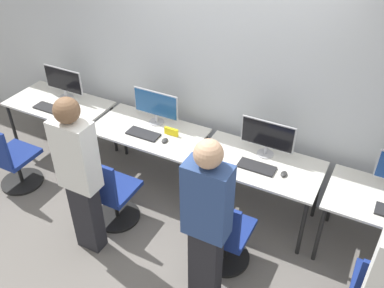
{
  "coord_description": "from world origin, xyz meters",
  "views": [
    {
      "loc": [
        1.57,
        -2.89,
        3.31
      ],
      "look_at": [
        0.0,
        0.14,
        0.86
      ],
      "focal_mm": 40.0,
      "sensor_mm": 36.0,
      "label": 1
    }
  ],
  "objects_px": {
    "monitor_left": "(156,106)",
    "keyboard_left": "(143,134)",
    "keyboard_far_left": "(49,108)",
    "mouse_far_left": "(65,112)",
    "mouse_left": "(165,140)",
    "person_right": "(207,220)",
    "office_chair_left": "(111,196)",
    "person_left": "(79,173)",
    "mouse_right": "(284,174)",
    "monitor_right": "(267,137)",
    "monitor_far_left": "(63,82)",
    "office_chair_right": "(224,237)",
    "office_chair_far_left": "(12,162)",
    "keyboard_right": "(257,167)"
  },
  "relations": [
    {
      "from": "monitor_far_left",
      "to": "person_right",
      "type": "distance_m",
      "value": 2.8
    },
    {
      "from": "office_chair_right",
      "to": "keyboard_left",
      "type": "bearing_deg",
      "value": 153.46
    },
    {
      "from": "person_left",
      "to": "monitor_right",
      "type": "height_order",
      "value": "person_left"
    },
    {
      "from": "monitor_left",
      "to": "keyboard_left",
      "type": "distance_m",
      "value": 0.35
    },
    {
      "from": "monitor_left",
      "to": "keyboard_far_left",
      "type": "bearing_deg",
      "value": -165.43
    },
    {
      "from": "office_chair_right",
      "to": "monitor_far_left",
      "type": "bearing_deg",
      "value": 160.91
    },
    {
      "from": "monitor_far_left",
      "to": "keyboard_right",
      "type": "bearing_deg",
      "value": -5.07
    },
    {
      "from": "keyboard_far_left",
      "to": "mouse_left",
      "type": "distance_m",
      "value": 1.55
    },
    {
      "from": "mouse_right",
      "to": "person_right",
      "type": "bearing_deg",
      "value": -107.42
    },
    {
      "from": "monitor_right",
      "to": "monitor_left",
      "type": "bearing_deg",
      "value": 179.7
    },
    {
      "from": "office_chair_far_left",
      "to": "monitor_right",
      "type": "xyz_separation_m",
      "value": [
        2.61,
        0.97,
        0.58
      ]
    },
    {
      "from": "keyboard_far_left",
      "to": "keyboard_left",
      "type": "distance_m",
      "value": 1.28
    },
    {
      "from": "office_chair_right",
      "to": "monitor_left",
      "type": "bearing_deg",
      "value": 144.08
    },
    {
      "from": "mouse_far_left",
      "to": "person_right",
      "type": "relative_size",
      "value": 0.05
    },
    {
      "from": "monitor_left",
      "to": "keyboard_right",
      "type": "xyz_separation_m",
      "value": [
        1.28,
        -0.25,
        -0.2
      ]
    },
    {
      "from": "monitor_far_left",
      "to": "office_chair_right",
      "type": "bearing_deg",
      "value": -19.09
    },
    {
      "from": "mouse_far_left",
      "to": "person_right",
      "type": "distance_m",
      "value": 2.46
    },
    {
      "from": "person_left",
      "to": "monitor_right",
      "type": "relative_size",
      "value": 3.07
    },
    {
      "from": "keyboard_left",
      "to": "keyboard_right",
      "type": "xyz_separation_m",
      "value": [
        1.28,
        0.03,
        0.0
      ]
    },
    {
      "from": "mouse_far_left",
      "to": "office_chair_left",
      "type": "height_order",
      "value": "office_chair_left"
    },
    {
      "from": "keyboard_far_left",
      "to": "keyboard_left",
      "type": "bearing_deg",
      "value": 2.43
    },
    {
      "from": "person_right",
      "to": "keyboard_far_left",
      "type": "bearing_deg",
      "value": 159.67
    },
    {
      "from": "keyboard_far_left",
      "to": "monitor_right",
      "type": "height_order",
      "value": "monitor_right"
    },
    {
      "from": "monitor_right",
      "to": "person_right",
      "type": "distance_m",
      "value": 1.26
    },
    {
      "from": "keyboard_right",
      "to": "mouse_right",
      "type": "relative_size",
      "value": 4.04
    },
    {
      "from": "monitor_left",
      "to": "person_right",
      "type": "bearing_deg",
      "value": -45.8
    },
    {
      "from": "keyboard_left",
      "to": "mouse_left",
      "type": "height_order",
      "value": "mouse_left"
    },
    {
      "from": "mouse_far_left",
      "to": "keyboard_left",
      "type": "height_order",
      "value": "mouse_far_left"
    },
    {
      "from": "monitor_far_left",
      "to": "office_chair_right",
      "type": "height_order",
      "value": "monitor_far_left"
    },
    {
      "from": "keyboard_left",
      "to": "monitor_right",
      "type": "distance_m",
      "value": 1.33
    },
    {
      "from": "person_right",
      "to": "office_chair_left",
      "type": "bearing_deg",
      "value": 164.52
    },
    {
      "from": "office_chair_far_left",
      "to": "office_chair_left",
      "type": "bearing_deg",
      "value": 2.24
    },
    {
      "from": "monitor_left",
      "to": "mouse_left",
      "type": "distance_m",
      "value": 0.44
    },
    {
      "from": "person_left",
      "to": "keyboard_right",
      "type": "distance_m",
      "value": 1.66
    },
    {
      "from": "mouse_right",
      "to": "monitor_right",
      "type": "bearing_deg",
      "value": 138.74
    },
    {
      "from": "mouse_right",
      "to": "monitor_far_left",
      "type": "bearing_deg",
      "value": 175.63
    },
    {
      "from": "office_chair_left",
      "to": "person_right",
      "type": "bearing_deg",
      "value": -15.48
    },
    {
      "from": "office_chair_left",
      "to": "office_chair_right",
      "type": "height_order",
      "value": "same"
    },
    {
      "from": "mouse_left",
      "to": "office_chair_left",
      "type": "height_order",
      "value": "office_chair_left"
    },
    {
      "from": "monitor_far_left",
      "to": "keyboard_left",
      "type": "xyz_separation_m",
      "value": [
        1.28,
        -0.25,
        -0.2
      ]
    },
    {
      "from": "monitor_right",
      "to": "person_left",
      "type": "bearing_deg",
      "value": -135.07
    },
    {
      "from": "keyboard_far_left",
      "to": "mouse_far_left",
      "type": "bearing_deg",
      "value": 0.71
    },
    {
      "from": "mouse_left",
      "to": "office_chair_left",
      "type": "relative_size",
      "value": 0.1
    },
    {
      "from": "person_right",
      "to": "monitor_left",
      "type": "bearing_deg",
      "value": 134.2
    },
    {
      "from": "person_left",
      "to": "mouse_right",
      "type": "height_order",
      "value": "person_left"
    },
    {
      "from": "person_left",
      "to": "person_right",
      "type": "distance_m",
      "value": 1.23
    },
    {
      "from": "keyboard_far_left",
      "to": "monitor_left",
      "type": "bearing_deg",
      "value": 14.57
    },
    {
      "from": "monitor_far_left",
      "to": "office_chair_far_left",
      "type": "xyz_separation_m",
      "value": [
        -0.05,
        -0.95,
        -0.58
      ]
    },
    {
      "from": "mouse_far_left",
      "to": "keyboard_right",
      "type": "height_order",
      "value": "mouse_far_left"
    },
    {
      "from": "keyboard_left",
      "to": "monitor_far_left",
      "type": "bearing_deg",
      "value": 168.81
    }
  ]
}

